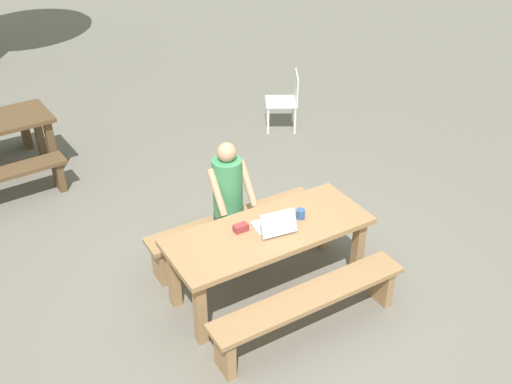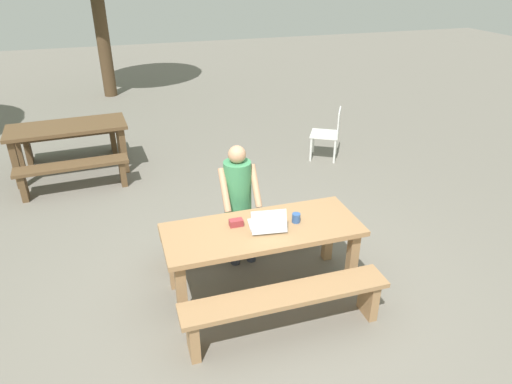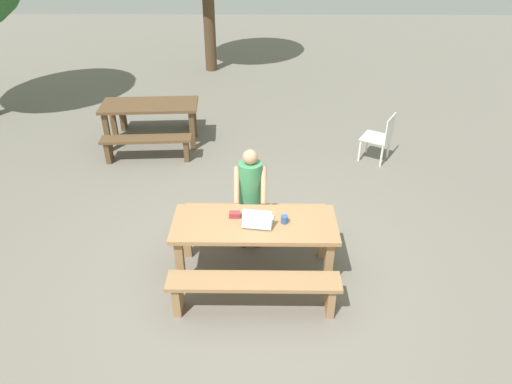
% 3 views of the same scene
% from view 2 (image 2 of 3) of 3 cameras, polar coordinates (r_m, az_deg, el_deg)
% --- Properties ---
extents(ground_plane, '(30.00, 30.00, 0.00)m').
position_cam_2_polar(ground_plane, '(4.73, 0.76, -11.72)').
color(ground_plane, slate).
extents(picnic_table_front, '(1.87, 0.74, 0.71)m').
position_cam_2_polar(picnic_table_front, '(4.38, 0.80, -5.63)').
color(picnic_table_front, '#9E754C').
rests_on(picnic_table_front, ground).
extents(bench_near, '(1.83, 0.30, 0.44)m').
position_cam_2_polar(bench_near, '(4.04, 3.74, -13.60)').
color(bench_near, '#9E754C').
rests_on(bench_near, ground).
extents(bench_far, '(1.83, 0.30, 0.44)m').
position_cam_2_polar(bench_far, '(5.05, -1.52, -4.30)').
color(bench_far, '#9E754C').
rests_on(bench_far, ground).
extents(laptop, '(0.36, 0.34, 0.22)m').
position_cam_2_polar(laptop, '(4.28, 1.41, -3.88)').
color(laptop, silver).
rests_on(laptop, picnic_table_front).
extents(small_pouch, '(0.13, 0.08, 0.06)m').
position_cam_2_polar(small_pouch, '(4.34, -2.49, -3.82)').
color(small_pouch, '#993338').
rests_on(small_pouch, picnic_table_front).
extents(coffee_mug, '(0.08, 0.08, 0.09)m').
position_cam_2_polar(coffee_mug, '(4.40, 4.99, -3.19)').
color(coffee_mug, '#335693').
rests_on(coffee_mug, picnic_table_front).
extents(person_seated, '(0.40, 0.40, 1.29)m').
position_cam_2_polar(person_seated, '(4.80, -2.16, -0.48)').
color(person_seated, '#333847').
rests_on(person_seated, ground).
extents(plastic_chair, '(0.60, 0.60, 0.83)m').
position_cam_2_polar(plastic_chair, '(7.54, 9.14, 7.32)').
color(plastic_chair, white).
rests_on(plastic_chair, ground).
extents(picnic_table_mid, '(1.73, 0.84, 0.76)m').
position_cam_2_polar(picnic_table_mid, '(7.39, -22.35, 6.71)').
color(picnic_table_mid, brown).
rests_on(picnic_table_mid, ground).
extents(bench_mid_south, '(1.53, 0.40, 0.42)m').
position_cam_2_polar(bench_mid_south, '(6.87, -21.78, 2.43)').
color(bench_mid_south, brown).
rests_on(bench_mid_south, ground).
extents(bench_mid_north, '(1.53, 0.40, 0.42)m').
position_cam_2_polar(bench_mid_north, '(8.13, -22.04, 6.12)').
color(bench_mid_north, brown).
rests_on(bench_mid_north, ground).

